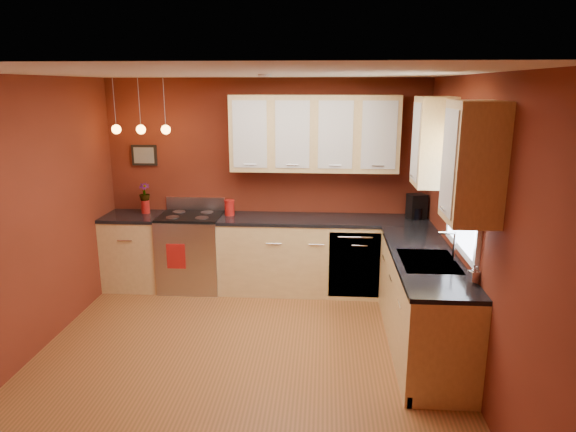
# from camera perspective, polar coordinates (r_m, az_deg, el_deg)

# --- Properties ---
(floor) EXTENTS (4.20, 4.20, 0.00)m
(floor) POSITION_cam_1_polar(r_m,az_deg,el_deg) (4.98, -5.07, -15.92)
(floor) COLOR #96532B
(floor) RESTS_ON ground
(ceiling) EXTENTS (4.00, 4.20, 0.02)m
(ceiling) POSITION_cam_1_polar(r_m,az_deg,el_deg) (4.31, -5.85, 15.50)
(ceiling) COLOR white
(ceiling) RESTS_ON wall_back
(wall_back) EXTENTS (4.00, 0.02, 2.60)m
(wall_back) POSITION_cam_1_polar(r_m,az_deg,el_deg) (6.50, -2.41, 3.60)
(wall_back) COLOR maroon
(wall_back) RESTS_ON floor
(wall_front) EXTENTS (4.00, 0.02, 2.60)m
(wall_front) POSITION_cam_1_polar(r_m,az_deg,el_deg) (2.57, -13.32, -14.05)
(wall_front) COLOR maroon
(wall_front) RESTS_ON floor
(wall_left) EXTENTS (0.02, 4.20, 2.60)m
(wall_left) POSITION_cam_1_polar(r_m,az_deg,el_deg) (5.19, -27.77, -0.80)
(wall_left) COLOR maroon
(wall_left) RESTS_ON floor
(wall_right) EXTENTS (0.02, 4.20, 2.60)m
(wall_right) POSITION_cam_1_polar(r_m,az_deg,el_deg) (4.59, 20.01, -1.78)
(wall_right) COLOR maroon
(wall_right) RESTS_ON floor
(base_cabinets_back_left) EXTENTS (0.70, 0.60, 0.90)m
(base_cabinets_back_left) POSITION_cam_1_polar(r_m,az_deg,el_deg) (6.82, -16.58, -3.87)
(base_cabinets_back_left) COLOR #E7C37C
(base_cabinets_back_left) RESTS_ON floor
(base_cabinets_back_right) EXTENTS (2.54, 0.60, 0.90)m
(base_cabinets_back_right) POSITION_cam_1_polar(r_m,az_deg,el_deg) (6.39, 3.91, -4.51)
(base_cabinets_back_right) COLOR #E7C37C
(base_cabinets_back_right) RESTS_ON floor
(base_cabinets_right) EXTENTS (0.60, 2.10, 0.90)m
(base_cabinets_right) POSITION_cam_1_polar(r_m,az_deg,el_deg) (5.22, 14.68, -9.38)
(base_cabinets_right) COLOR #E7C37C
(base_cabinets_right) RESTS_ON floor
(counter_back_left) EXTENTS (0.70, 0.62, 0.04)m
(counter_back_left) POSITION_cam_1_polar(r_m,az_deg,el_deg) (6.69, -16.86, -0.04)
(counter_back_left) COLOR black
(counter_back_left) RESTS_ON base_cabinets_back_left
(counter_back_right) EXTENTS (2.54, 0.62, 0.04)m
(counter_back_right) POSITION_cam_1_polar(r_m,az_deg,el_deg) (6.25, 3.98, -0.42)
(counter_back_right) COLOR black
(counter_back_right) RESTS_ON base_cabinets_back_right
(counter_right) EXTENTS (0.62, 2.10, 0.04)m
(counter_right) POSITION_cam_1_polar(r_m,az_deg,el_deg) (5.05, 15.01, -4.49)
(counter_right) COLOR black
(counter_right) RESTS_ON base_cabinets_right
(gas_range) EXTENTS (0.76, 0.64, 1.11)m
(gas_range) POSITION_cam_1_polar(r_m,az_deg,el_deg) (6.59, -10.62, -3.85)
(gas_range) COLOR #AEADB2
(gas_range) RESTS_ON floor
(dishwasher_front) EXTENTS (0.60, 0.02, 0.80)m
(dishwasher_front) POSITION_cam_1_polar(r_m,az_deg,el_deg) (6.12, 7.37, -5.43)
(dishwasher_front) COLOR #AEADB2
(dishwasher_front) RESTS_ON base_cabinets_back_right
(sink) EXTENTS (0.50, 0.70, 0.33)m
(sink) POSITION_cam_1_polar(r_m,az_deg,el_deg) (4.91, 15.35, -5.10)
(sink) COLOR gray
(sink) RESTS_ON counter_right
(window) EXTENTS (0.06, 1.02, 1.22)m
(window) POSITION_cam_1_polar(r_m,az_deg,el_deg) (4.79, 19.17, 3.69)
(window) COLOR white
(window) RESTS_ON wall_right
(upper_cabinets_back) EXTENTS (2.00, 0.35, 0.90)m
(upper_cabinets_back) POSITION_cam_1_polar(r_m,az_deg,el_deg) (6.20, 2.93, 9.14)
(upper_cabinets_back) COLOR #E7C37C
(upper_cabinets_back) RESTS_ON wall_back
(upper_cabinets_right) EXTENTS (0.35, 1.95, 0.90)m
(upper_cabinets_right) POSITION_cam_1_polar(r_m,az_deg,el_deg) (4.73, 17.59, 6.92)
(upper_cabinets_right) COLOR #E7C37C
(upper_cabinets_right) RESTS_ON wall_right
(wall_picture) EXTENTS (0.32, 0.03, 0.26)m
(wall_picture) POSITION_cam_1_polar(r_m,az_deg,el_deg) (6.78, -15.68, 6.52)
(wall_picture) COLOR black
(wall_picture) RESTS_ON wall_back
(pendant_lights) EXTENTS (0.71, 0.11, 0.66)m
(pendant_lights) POSITION_cam_1_polar(r_m,az_deg,el_deg) (6.40, -16.03, 9.30)
(pendant_lights) COLOR gray
(pendant_lights) RESTS_ON ceiling
(red_canister) EXTENTS (0.13, 0.13, 0.19)m
(red_canister) POSITION_cam_1_polar(r_m,az_deg,el_deg) (6.39, -6.52, 0.94)
(red_canister) COLOR #A31511
(red_canister) RESTS_ON counter_back_right
(red_vase) EXTENTS (0.10, 0.10, 0.17)m
(red_vase) POSITION_cam_1_polar(r_m,az_deg,el_deg) (6.71, -15.57, 1.00)
(red_vase) COLOR #A31511
(red_vase) RESTS_ON counter_back_left
(flowers) EXTENTS (0.17, 0.17, 0.24)m
(flowers) POSITION_cam_1_polar(r_m,az_deg,el_deg) (6.67, -15.67, 2.51)
(flowers) COLOR #A31511
(flowers) RESTS_ON red_vase
(coffee_maker) EXTENTS (0.25, 0.25, 0.30)m
(coffee_maker) POSITION_cam_1_polar(r_m,az_deg,el_deg) (6.38, 14.11, 0.94)
(coffee_maker) COLOR black
(coffee_maker) RESTS_ON counter_back_right
(soap_pump) EXTENTS (0.09, 0.09, 0.16)m
(soap_pump) POSITION_cam_1_polar(r_m,az_deg,el_deg) (4.43, 19.94, -6.11)
(soap_pump) COLOR silver
(soap_pump) RESTS_ON counter_right
(dish_towel) EXTENTS (0.22, 0.02, 0.31)m
(dish_towel) POSITION_cam_1_polar(r_m,az_deg,el_deg) (6.30, -12.35, -4.40)
(dish_towel) COLOR #A31511
(dish_towel) RESTS_ON gas_range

